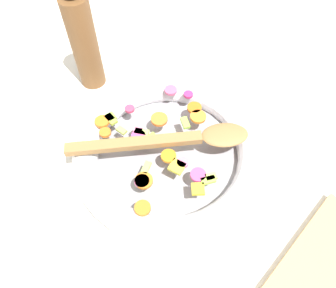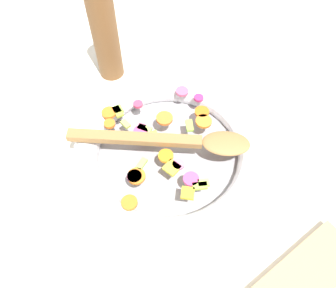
# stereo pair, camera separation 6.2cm
# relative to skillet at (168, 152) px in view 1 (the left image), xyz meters

# --- Properties ---
(ground_plane) EXTENTS (4.00, 4.00, 0.00)m
(ground_plane) POSITION_rel_skillet_xyz_m (0.00, 0.00, -0.02)
(ground_plane) COLOR silver
(skillet) EXTENTS (0.37, 0.37, 0.05)m
(skillet) POSITION_rel_skillet_xyz_m (0.00, 0.00, 0.00)
(skillet) COLOR gray
(skillet) RESTS_ON ground_plane
(chopped_vegetables) EXTENTS (0.28, 0.27, 0.01)m
(chopped_vegetables) POSITION_rel_skillet_xyz_m (-0.00, 0.01, 0.03)
(chopped_vegetables) COLOR orange
(chopped_vegetables) RESTS_ON skillet
(wooden_spoon) EXTENTS (0.29, 0.25, 0.01)m
(wooden_spoon) POSITION_rel_skillet_xyz_m (0.01, -0.01, 0.04)
(wooden_spoon) COLOR olive
(wooden_spoon) RESTS_ON chopped_vegetables
(pepper_mill) EXTENTS (0.06, 0.06, 0.25)m
(pepper_mill) POSITION_rel_skillet_xyz_m (0.04, 0.28, 0.09)
(pepper_mill) COLOR brown
(pepper_mill) RESTS_ON ground_plane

